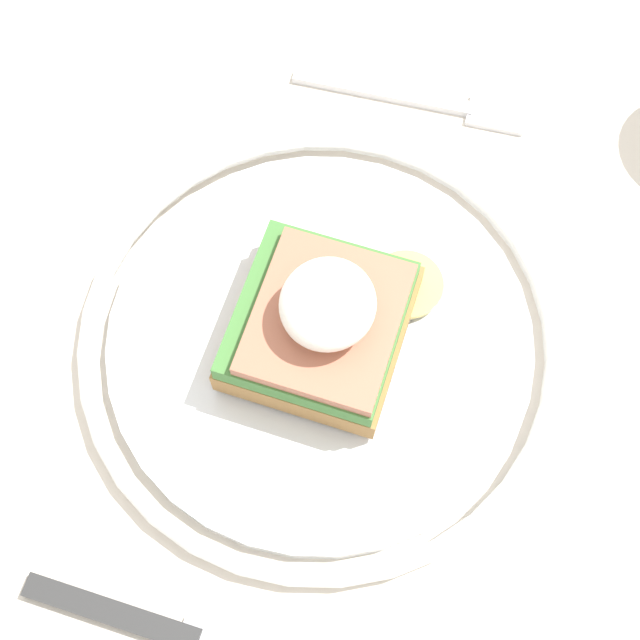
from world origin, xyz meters
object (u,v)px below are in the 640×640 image
Objects in this scene: plate at (320,339)px; knife at (184,637)px; fork at (420,100)px; sandwich at (323,320)px.

plate is 1.33× the size of knife.
plate is 0.17m from knife.
fork is 0.76× the size of knife.
fork is (-0.18, 0.01, -0.01)m from plate.
plate is at bearing -121.57° from sandwich.
plate is 0.18m from fork.
sandwich is at bearing -2.17° from fork.
sandwich is 0.17m from knife.
sandwich is 0.73× the size of fork.
plate reaches higher than fork.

